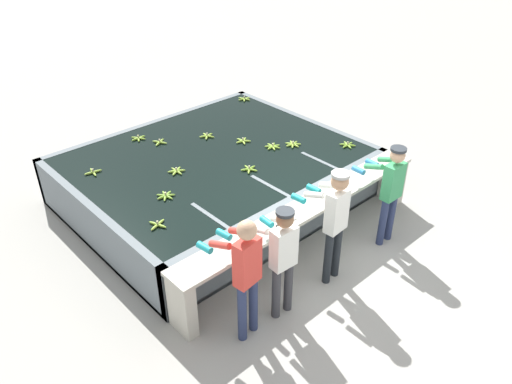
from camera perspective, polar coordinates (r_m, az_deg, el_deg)
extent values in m
plane|color=#A3A099|center=(7.37, 6.79, -7.77)|extent=(80.00, 80.00, 0.00)
cube|color=slate|center=(8.70, -4.66, -0.45)|extent=(4.54, 3.72, 0.06)
cube|color=slate|center=(7.38, 4.03, -3.42)|extent=(4.54, 0.12, 0.84)
cube|color=slate|center=(9.82, -11.39, 5.65)|extent=(4.54, 0.12, 0.84)
cube|color=slate|center=(7.58, -17.95, -4.05)|extent=(0.12, 3.72, 0.84)
cube|color=slate|center=(9.84, 5.38, 6.20)|extent=(0.12, 3.72, 0.84)
cube|color=black|center=(8.48, -4.78, 1.93)|extent=(4.30, 3.48, 0.78)
cube|color=slate|center=(7.04, -5.15, -5.47)|extent=(0.06, 0.80, 0.84)
cube|color=slate|center=(7.64, 1.54, -1.96)|extent=(0.06, 0.80, 0.84)
cube|color=slate|center=(8.35, 7.15, 1.03)|extent=(0.06, 0.80, 0.84)
cube|color=#B7B2A3|center=(7.00, 5.84, -1.77)|extent=(4.54, 0.45, 0.05)
cube|color=#B7B2A3|center=(6.15, -8.46, -12.76)|extent=(0.16, 0.41, 0.79)
cube|color=#B7B2A3|center=(8.74, 15.29, 1.39)|extent=(0.16, 0.41, 0.79)
cylinder|color=navy|center=(5.98, -1.59, -13.66)|extent=(0.11, 0.11, 0.83)
cylinder|color=navy|center=(6.09, -0.31, -12.64)|extent=(0.11, 0.11, 0.83)
cube|color=#DB3D33|center=(5.55, -1.01, -8.00)|extent=(0.34, 0.21, 0.59)
sphere|color=tan|center=(5.28, -1.05, -4.39)|extent=(0.22, 0.22, 0.22)
cylinder|color=#DB3D33|center=(5.46, -4.13, -6.05)|extent=(0.12, 0.32, 0.18)
cylinder|color=#1EA3AD|center=(5.71, -5.89, -6.34)|extent=(0.11, 0.21, 0.08)
cylinder|color=#DB3D33|center=(5.65, -1.88, -4.53)|extent=(0.12, 0.32, 0.18)
cylinder|color=#1EA3AD|center=(5.88, -3.68, -4.87)|extent=(0.11, 0.21, 0.08)
cylinder|color=#38383D|center=(6.26, 2.32, -11.44)|extent=(0.11, 0.11, 0.77)
cylinder|color=#38383D|center=(6.36, 3.70, -10.64)|extent=(0.11, 0.11, 0.77)
cube|color=white|center=(5.88, 3.20, -6.36)|extent=(0.33, 0.19, 0.55)
sphere|color=#896042|center=(5.64, 3.32, -3.12)|extent=(0.21, 0.21, 0.21)
cylinder|color=#282D33|center=(5.59, 3.35, -2.33)|extent=(0.22, 0.22, 0.04)
cylinder|color=white|center=(5.83, 0.44, -4.36)|extent=(0.10, 0.31, 0.18)
cylinder|color=#1EA3AD|center=(6.09, -1.07, -4.52)|extent=(0.10, 0.21, 0.08)
cylinder|color=white|center=(6.00, 2.80, -3.21)|extent=(0.10, 0.31, 0.18)
cylinder|color=#1EA3AD|center=(6.25, 1.24, -3.41)|extent=(0.10, 0.21, 0.08)
cylinder|color=#1E2328|center=(6.79, 8.22, -7.45)|extent=(0.11, 0.11, 0.83)
cylinder|color=#1E2328|center=(6.92, 9.20, -6.66)|extent=(0.11, 0.11, 0.83)
cube|color=white|center=(6.43, 9.22, -2.15)|extent=(0.33, 0.19, 0.59)
sphere|color=tan|center=(6.20, 9.57, 1.17)|extent=(0.22, 0.22, 0.22)
cylinder|color=#9E9E99|center=(6.15, 9.65, 1.99)|extent=(0.24, 0.24, 0.04)
cylinder|color=white|center=(6.32, 6.71, -0.33)|extent=(0.10, 0.31, 0.18)
cylinder|color=teal|center=(6.54, 4.88, -0.75)|extent=(0.10, 0.21, 0.08)
cylinder|color=white|center=(6.55, 8.41, 0.77)|extent=(0.10, 0.31, 0.18)
cylinder|color=teal|center=(6.75, 6.58, 0.33)|extent=(0.10, 0.21, 0.08)
cylinder|color=navy|center=(7.63, 14.27, -3.38)|extent=(0.11, 0.11, 0.78)
cylinder|color=navy|center=(7.78, 15.14, -2.79)|extent=(0.11, 0.11, 0.78)
cube|color=#38995B|center=(7.35, 15.41, 1.19)|extent=(0.32, 0.18, 0.56)
sphere|color=tan|center=(7.15, 15.88, 4.04)|extent=(0.21, 0.21, 0.21)
cylinder|color=#282D33|center=(7.11, 16.00, 4.72)|extent=(0.22, 0.22, 0.04)
cylinder|color=#38995B|center=(7.25, 13.31, 2.84)|extent=(0.09, 0.31, 0.18)
cylinder|color=teal|center=(7.46, 11.63, 2.46)|extent=(0.09, 0.20, 0.08)
cylinder|color=#38995B|center=(7.49, 14.78, 3.62)|extent=(0.09, 0.31, 0.18)
cylinder|color=teal|center=(7.69, 13.12, 3.23)|extent=(0.09, 0.20, 0.08)
ellipsoid|color=#93BC3D|center=(10.44, -1.08, 10.54)|extent=(0.09, 0.17, 0.04)
ellipsoid|color=#93BC3D|center=(10.50, -1.08, 10.65)|extent=(0.17, 0.07, 0.04)
ellipsoid|color=#93BC3D|center=(10.52, -1.35, 10.70)|extent=(0.14, 0.15, 0.04)
ellipsoid|color=#93BC3D|center=(10.50, -1.61, 10.65)|extent=(0.09, 0.17, 0.04)
ellipsoid|color=#93BC3D|center=(10.45, -1.61, 10.54)|extent=(0.17, 0.07, 0.04)
ellipsoid|color=#93BC3D|center=(10.42, -1.35, 10.48)|extent=(0.14, 0.15, 0.04)
cylinder|color=tan|center=(10.46, -1.35, 10.77)|extent=(0.03, 0.03, 0.04)
ellipsoid|color=#8CB738|center=(9.07, -13.31, 6.16)|extent=(0.11, 0.17, 0.04)
ellipsoid|color=#8CB738|center=(9.04, -13.60, 6.04)|extent=(0.12, 0.16, 0.04)
ellipsoid|color=#8CB738|center=(8.99, -13.59, 5.90)|extent=(0.17, 0.04, 0.04)
ellipsoid|color=#8CB738|center=(8.97, -13.27, 5.86)|extent=(0.11, 0.17, 0.04)
ellipsoid|color=#8CB738|center=(8.99, -12.98, 5.98)|extent=(0.12, 0.16, 0.04)
ellipsoid|color=#8CB738|center=(9.04, -13.00, 6.13)|extent=(0.17, 0.04, 0.04)
cylinder|color=tan|center=(9.00, -13.32, 6.21)|extent=(0.03, 0.03, 0.04)
ellipsoid|color=#93BC3D|center=(8.13, -17.75, 2.28)|extent=(0.17, 0.07, 0.04)
ellipsoid|color=#93BC3D|center=(8.17, -18.23, 2.33)|extent=(0.07, 0.17, 0.04)
ellipsoid|color=#93BC3D|center=(8.11, -18.49, 2.06)|extent=(0.17, 0.07, 0.04)
ellipsoid|color=#93BC3D|center=(8.08, -18.01, 2.01)|extent=(0.07, 0.17, 0.04)
cylinder|color=tan|center=(8.11, -18.16, 2.39)|extent=(0.03, 0.03, 0.04)
ellipsoid|color=#8CB738|center=(8.53, 1.68, 5.36)|extent=(0.05, 0.17, 0.04)
ellipsoid|color=#8CB738|center=(8.50, 1.55, 5.22)|extent=(0.15, 0.14, 0.04)
ellipsoid|color=#8CB738|center=(8.46, 1.70, 5.09)|extent=(0.17, 0.06, 0.04)
ellipsoid|color=#8CB738|center=(8.45, 2.01, 5.06)|extent=(0.12, 0.17, 0.04)
ellipsoid|color=#8CB738|center=(8.48, 2.26, 5.15)|extent=(0.10, 0.17, 0.04)
ellipsoid|color=#8CB738|center=(8.52, 2.25, 5.29)|extent=(0.17, 0.08, 0.04)
ellipsoid|color=#8CB738|center=(8.55, 1.99, 5.39)|extent=(0.16, 0.13, 0.04)
cylinder|color=tan|center=(8.48, 1.93, 5.44)|extent=(0.03, 0.03, 0.04)
ellipsoid|color=#7FAD33|center=(7.79, -1.17, 2.58)|extent=(0.17, 0.11, 0.04)
ellipsoid|color=#7FAD33|center=(7.76, -0.82, 2.43)|extent=(0.15, 0.14, 0.04)
ellipsoid|color=#7FAD33|center=(7.79, -0.41, 2.55)|extent=(0.10, 0.17, 0.04)
ellipsoid|color=#7FAD33|center=(7.84, -0.51, 2.78)|extent=(0.17, 0.06, 0.04)
ellipsoid|color=#7FAD33|center=(7.85, -0.99, 2.79)|extent=(0.07, 0.17, 0.04)
cylinder|color=tan|center=(7.79, -0.78, 2.85)|extent=(0.03, 0.03, 0.04)
ellipsoid|color=#75A333|center=(7.22, -9.99, -0.57)|extent=(0.06, 0.17, 0.04)
ellipsoid|color=#75A333|center=(7.26, -9.86, -0.37)|extent=(0.17, 0.11, 0.04)
ellipsoid|color=#75A333|center=(7.29, -10.06, -0.22)|extent=(0.17, 0.10, 0.04)
ellipsoid|color=#75A333|center=(7.30, -10.43, -0.22)|extent=(0.08, 0.17, 0.04)
ellipsoid|color=#75A333|center=(7.28, -10.70, -0.38)|extent=(0.13, 0.16, 0.04)
ellipsoid|color=#75A333|center=(7.24, -10.66, -0.58)|extent=(0.17, 0.04, 0.04)
ellipsoid|color=#75A333|center=(7.21, -10.35, -0.66)|extent=(0.14, 0.15, 0.04)
cylinder|color=tan|center=(7.24, -10.32, -0.19)|extent=(0.03, 0.03, 0.04)
ellipsoid|color=#93BC3D|center=(8.89, -5.97, 6.34)|extent=(0.17, 0.11, 0.04)
ellipsoid|color=#93BC3D|center=(8.85, -5.66, 6.23)|extent=(0.15, 0.15, 0.04)
ellipsoid|color=#93BC3D|center=(8.88, -5.30, 6.34)|extent=(0.11, 0.17, 0.04)
ellipsoid|color=#93BC3D|center=(8.94, -5.38, 6.51)|extent=(0.17, 0.06, 0.04)
ellipsoid|color=#93BC3D|center=(8.94, -5.79, 6.51)|extent=(0.06, 0.17, 0.04)
cylinder|color=tan|center=(8.88, -5.63, 6.59)|extent=(0.03, 0.03, 0.04)
ellipsoid|color=#9EC642|center=(8.75, -11.11, 5.46)|extent=(0.17, 0.11, 0.04)
ellipsoid|color=#9EC642|center=(8.77, -10.63, 5.57)|extent=(0.11, 0.17, 0.04)
ellipsoid|color=#9EC642|center=(8.84, -10.78, 5.76)|extent=(0.17, 0.11, 0.04)
ellipsoid|color=#9EC642|center=(8.82, -11.26, 5.65)|extent=(0.11, 0.17, 0.04)
cylinder|color=tan|center=(8.78, -10.97, 5.82)|extent=(0.03, 0.03, 0.04)
ellipsoid|color=#7FAD33|center=(8.69, 10.06, 5.36)|extent=(0.12, 0.16, 0.04)
ellipsoid|color=#7FAD33|center=(8.64, 10.22, 5.20)|extent=(0.17, 0.05, 0.04)
ellipsoid|color=#7FAD33|center=(8.64, 10.58, 5.15)|extent=(0.11, 0.17, 0.04)
ellipsoid|color=#7FAD33|center=(8.68, 10.79, 5.27)|extent=(0.12, 0.16, 0.04)
ellipsoid|color=#7FAD33|center=(8.73, 10.63, 5.43)|extent=(0.17, 0.05, 0.04)
ellipsoid|color=#7FAD33|center=(8.73, 10.27, 5.47)|extent=(0.11, 0.17, 0.04)
cylinder|color=tan|center=(8.67, 10.45, 5.52)|extent=(0.03, 0.03, 0.04)
ellipsoid|color=#93BC3D|center=(6.72, -10.89, -3.44)|extent=(0.17, 0.09, 0.04)
ellipsoid|color=#93BC3D|center=(6.71, -11.54, -3.55)|extent=(0.09, 0.17, 0.04)
ellipsoid|color=#93BC3D|center=(6.65, -11.46, -3.93)|extent=(0.17, 0.09, 0.04)
ellipsoid|color=#93BC3D|center=(6.65, -10.79, -3.82)|extent=(0.09, 0.17, 0.04)
cylinder|color=tan|center=(6.66, -11.20, -3.44)|extent=(0.03, 0.03, 0.04)
ellipsoid|color=#93BC3D|center=(7.81, -8.84, 2.24)|extent=(0.04, 0.17, 0.04)
ellipsoid|color=#93BC3D|center=(7.85, -8.67, 2.43)|extent=(0.17, 0.12, 0.04)
ellipsoid|color=#93BC3D|center=(7.89, -8.90, 2.58)|extent=(0.17, 0.12, 0.04)
ellipsoid|color=#93BC3D|center=(7.89, -9.30, 2.53)|extent=(0.04, 0.17, 0.04)
ellipsoid|color=#93BC3D|center=(7.85, -9.47, 2.34)|extent=(0.17, 0.12, 0.04)
ellipsoid|color=#93BC3D|center=(7.81, -9.24, 2.19)|extent=(0.17, 0.12, 0.04)
cylinder|color=tan|center=(7.83, -9.09, 2.61)|extent=(0.03, 0.03, 0.04)
ellipsoid|color=#93BC3D|center=(8.60, 3.90, 5.53)|extent=(0.10, 0.17, 0.04)
ellipsoid|color=#93BC3D|center=(8.56, 3.94, 5.38)|extent=(0.17, 0.07, 0.04)
ellipsoid|color=#93BC3D|center=(8.54, 4.21, 5.30)|extent=(0.16, 0.13, 0.04)
ellipsoid|color=#93BC3D|center=(8.56, 4.51, 5.34)|extent=(0.04, 0.17, 0.04)
ellipsoid|color=#93BC3D|center=(8.60, 4.61, 5.47)|extent=(0.15, 0.14, 0.04)
ellipsoid|color=#93BC3D|center=(8.63, 4.44, 5.59)|extent=(0.17, 0.07, 0.04)
ellipsoid|color=#93BC3D|center=(8.64, 4.12, 5.62)|extent=(0.11, 0.17, 0.04)
cylinder|color=tan|center=(8.57, 4.26, 5.67)|extent=(0.03, 0.03, 0.04)
ellipsoid|color=#9EC642|center=(8.68, -1.14, 5.85)|extent=(0.14, 0.15, 0.04)
ellipsoid|color=#9EC642|center=(8.73, -1.36, 6.01)|extent=(0.17, 0.11, 0.04)
ellipsoid|color=#9EC642|center=(8.72, -1.78, 5.96)|extent=(0.06, 0.17, 0.04)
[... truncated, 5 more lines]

